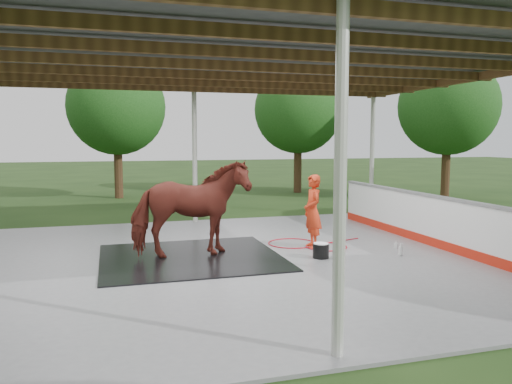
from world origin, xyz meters
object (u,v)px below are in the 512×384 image
object	(u,v)px
horse	(190,209)
wash_bucket	(321,250)
dasher_board	(432,221)
handler	(313,211)

from	to	relation	value
horse	wash_bucket	distance (m)	2.76
wash_bucket	dasher_board	bearing A→B (deg)	8.43
handler	wash_bucket	world-z (taller)	handler
wash_bucket	handler	bearing A→B (deg)	77.18
dasher_board	horse	bearing A→B (deg)	176.57
dasher_board	handler	world-z (taller)	handler
dasher_board	horse	xyz separation A→B (m)	(-5.43, 0.33, 0.46)
dasher_board	handler	bearing A→B (deg)	168.70
dasher_board	handler	xyz separation A→B (m)	(-2.69, 0.54, 0.27)
dasher_board	horse	distance (m)	5.46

